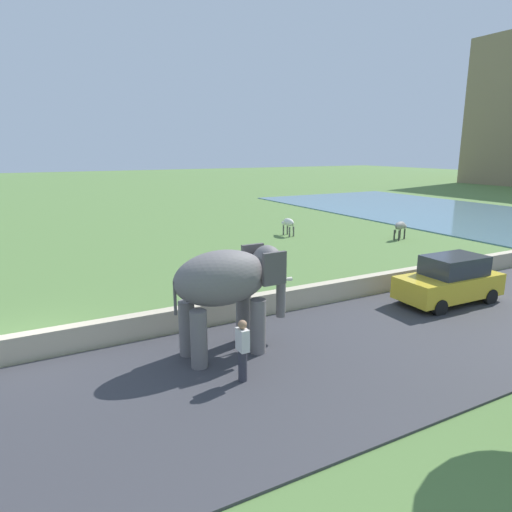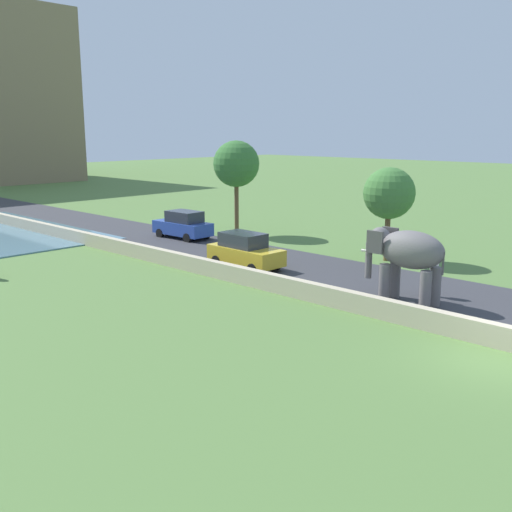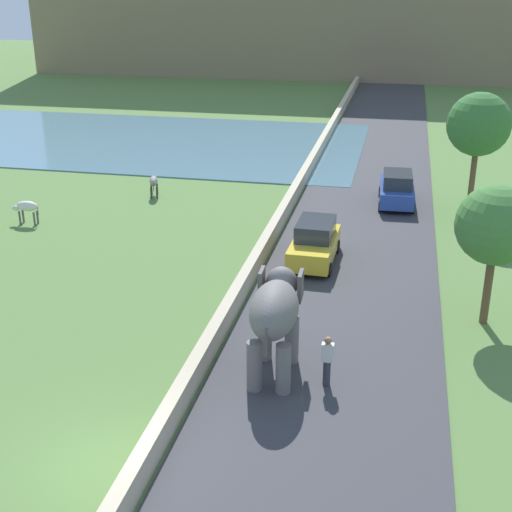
{
  "view_description": "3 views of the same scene",
  "coord_description": "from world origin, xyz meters",
  "px_view_note": "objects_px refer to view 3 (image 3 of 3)",
  "views": [
    {
      "loc": [
        14.06,
        0.16,
        5.59
      ],
      "look_at": [
        -2.42,
        9.02,
        1.14
      ],
      "focal_mm": 31.7,
      "sensor_mm": 36.0,
      "label": 1
    },
    {
      "loc": [
        -16.94,
        -6.17,
        6.78
      ],
      "look_at": [
        -0.58,
        9.4,
        1.94
      ],
      "focal_mm": 41.12,
      "sensor_mm": 36.0,
      "label": 2
    },
    {
      "loc": [
        6.68,
        -12.83,
        11.2
      ],
      "look_at": [
        1.69,
        10.44,
        1.55
      ],
      "focal_mm": 48.62,
      "sensor_mm": 36.0,
      "label": 3
    }
  ],
  "objects_px": {
    "car_yellow": "(315,242)",
    "person_beside_elephant": "(327,360)",
    "car_blue": "(397,189)",
    "cow_white": "(26,207)",
    "elephant": "(275,312)",
    "cow_grey": "(154,182)"
  },
  "relations": [
    {
      "from": "car_yellow",
      "to": "person_beside_elephant",
      "type": "bearing_deg",
      "value": -80.18
    },
    {
      "from": "car_blue",
      "to": "cow_white",
      "type": "bearing_deg",
      "value": -158.98
    },
    {
      "from": "elephant",
      "to": "car_blue",
      "type": "distance_m",
      "value": 17.88
    },
    {
      "from": "car_blue",
      "to": "person_beside_elephant",
      "type": "bearing_deg",
      "value": -94.88
    },
    {
      "from": "elephant",
      "to": "cow_white",
      "type": "xyz_separation_m",
      "value": [
        -14.24,
        10.88,
        -1.2
      ]
    },
    {
      "from": "person_beside_elephant",
      "to": "car_blue",
      "type": "relative_size",
      "value": 0.4
    },
    {
      "from": "car_blue",
      "to": "cow_grey",
      "type": "bearing_deg",
      "value": -174.84
    },
    {
      "from": "person_beside_elephant",
      "to": "cow_grey",
      "type": "height_order",
      "value": "person_beside_elephant"
    },
    {
      "from": "car_blue",
      "to": "cow_grey",
      "type": "xyz_separation_m",
      "value": [
        -12.92,
        -1.17,
        -0.06
      ]
    },
    {
      "from": "elephant",
      "to": "person_beside_elephant",
      "type": "distance_m",
      "value": 2.04
    },
    {
      "from": "car_blue",
      "to": "car_yellow",
      "type": "height_order",
      "value": "same"
    },
    {
      "from": "person_beside_elephant",
      "to": "car_yellow",
      "type": "bearing_deg",
      "value": 99.82
    },
    {
      "from": "car_yellow",
      "to": "cow_white",
      "type": "xyz_separation_m",
      "value": [
        -14.25,
        1.97,
        -0.06
      ]
    },
    {
      "from": "car_blue",
      "to": "cow_white",
      "type": "distance_m",
      "value": 18.64
    },
    {
      "from": "car_yellow",
      "to": "elephant",
      "type": "bearing_deg",
      "value": -90.05
    },
    {
      "from": "elephant",
      "to": "cow_grey",
      "type": "bearing_deg",
      "value": 120.78
    },
    {
      "from": "elephant",
      "to": "cow_white",
      "type": "bearing_deg",
      "value": 142.63
    },
    {
      "from": "elephant",
      "to": "car_yellow",
      "type": "distance_m",
      "value": 8.98
    },
    {
      "from": "person_beside_elephant",
      "to": "car_blue",
      "type": "xyz_separation_m",
      "value": [
        1.54,
        17.98,
        0.03
      ]
    },
    {
      "from": "elephant",
      "to": "cow_grey",
      "type": "xyz_separation_m",
      "value": [
        -9.76,
        16.4,
        -1.2
      ]
    },
    {
      "from": "elephant",
      "to": "car_blue",
      "type": "height_order",
      "value": "elephant"
    },
    {
      "from": "car_yellow",
      "to": "cow_grey",
      "type": "height_order",
      "value": "car_yellow"
    }
  ]
}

